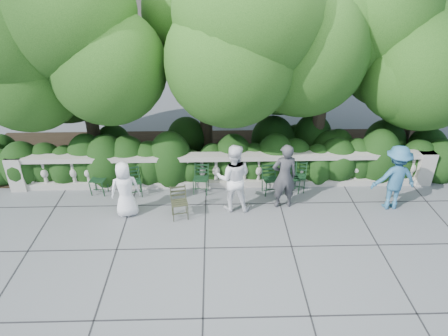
{
  "coord_description": "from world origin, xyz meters",
  "views": [
    {
      "loc": [
        -0.25,
        -8.17,
        5.92
      ],
      "look_at": [
        0.0,
        1.0,
        1.0
      ],
      "focal_mm": 32.0,
      "sensor_mm": 36.0,
      "label": 1
    }
  ],
  "objects_px": {
    "chair_weathered": "(181,221)",
    "person_casual_man": "(233,178)",
    "chair_b": "(98,196)",
    "person_woman_grey": "(284,176)",
    "chair_c": "(271,196)",
    "chair_f": "(297,193)",
    "person_businessman": "(125,189)",
    "chair_e": "(292,195)",
    "person_older_blue": "(395,178)",
    "chair_d": "(200,195)",
    "chair_a": "(136,198)"
  },
  "relations": [
    {
      "from": "chair_b",
      "to": "person_woman_grey",
      "type": "xyz_separation_m",
      "value": [
        5.03,
        -0.61,
        0.9
      ]
    },
    {
      "from": "chair_a",
      "to": "chair_weathered",
      "type": "height_order",
      "value": "same"
    },
    {
      "from": "chair_weathered",
      "to": "person_older_blue",
      "type": "bearing_deg",
      "value": -5.93
    },
    {
      "from": "chair_b",
      "to": "chair_c",
      "type": "height_order",
      "value": "same"
    },
    {
      "from": "chair_f",
      "to": "person_casual_man",
      "type": "relative_size",
      "value": 0.46
    },
    {
      "from": "person_woman_grey",
      "to": "person_casual_man",
      "type": "relative_size",
      "value": 0.98
    },
    {
      "from": "chair_a",
      "to": "chair_b",
      "type": "xyz_separation_m",
      "value": [
        -1.06,
        0.15,
        0.0
      ]
    },
    {
      "from": "chair_f",
      "to": "person_businessman",
      "type": "xyz_separation_m",
      "value": [
        -4.56,
        -0.93,
        0.74
      ]
    },
    {
      "from": "chair_d",
      "to": "person_businessman",
      "type": "relative_size",
      "value": 0.56
    },
    {
      "from": "chair_e",
      "to": "person_casual_man",
      "type": "height_order",
      "value": "person_casual_man"
    },
    {
      "from": "person_businessman",
      "to": "chair_a",
      "type": "bearing_deg",
      "value": -107.07
    },
    {
      "from": "chair_f",
      "to": "chair_e",
      "type": "bearing_deg",
      "value": -131.83
    },
    {
      "from": "chair_c",
      "to": "chair_f",
      "type": "xyz_separation_m",
      "value": [
        0.74,
        0.16,
        0.0
      ]
    },
    {
      "from": "chair_b",
      "to": "person_woman_grey",
      "type": "bearing_deg",
      "value": 0.83
    },
    {
      "from": "chair_c",
      "to": "chair_weathered",
      "type": "distance_m",
      "value": 2.67
    },
    {
      "from": "chair_d",
      "to": "person_older_blue",
      "type": "relative_size",
      "value": 0.48
    },
    {
      "from": "chair_a",
      "to": "person_businessman",
      "type": "xyz_separation_m",
      "value": [
        -0.06,
        -0.74,
        0.74
      ]
    },
    {
      "from": "chair_b",
      "to": "chair_weathered",
      "type": "bearing_deg",
      "value": -19.52
    },
    {
      "from": "chair_b",
      "to": "person_woman_grey",
      "type": "height_order",
      "value": "person_woman_grey"
    },
    {
      "from": "chair_c",
      "to": "person_woman_grey",
      "type": "xyz_separation_m",
      "value": [
        0.22,
        -0.49,
        0.9
      ]
    },
    {
      "from": "chair_f",
      "to": "person_older_blue",
      "type": "relative_size",
      "value": 0.48
    },
    {
      "from": "person_woman_grey",
      "to": "person_casual_man",
      "type": "bearing_deg",
      "value": -2.92
    },
    {
      "from": "chair_a",
      "to": "person_older_blue",
      "type": "distance_m",
      "value": 6.87
    },
    {
      "from": "chair_c",
      "to": "chair_e",
      "type": "bearing_deg",
      "value": -6.31
    },
    {
      "from": "chair_a",
      "to": "person_casual_man",
      "type": "height_order",
      "value": "person_casual_man"
    },
    {
      "from": "person_woman_grey",
      "to": "chair_weathered",
      "type": "bearing_deg",
      "value": 6.58
    },
    {
      "from": "chair_d",
      "to": "person_woman_grey",
      "type": "relative_size",
      "value": 0.47
    },
    {
      "from": "chair_b",
      "to": "person_businessman",
      "type": "relative_size",
      "value": 0.56
    },
    {
      "from": "chair_d",
      "to": "chair_f",
      "type": "bearing_deg",
      "value": 8.72
    },
    {
      "from": "chair_d",
      "to": "person_woman_grey",
      "type": "height_order",
      "value": "person_woman_grey"
    },
    {
      "from": "chair_a",
      "to": "person_older_blue",
      "type": "relative_size",
      "value": 0.48
    },
    {
      "from": "person_older_blue",
      "to": "chair_d",
      "type": "bearing_deg",
      "value": -11.33
    },
    {
      "from": "chair_a",
      "to": "chair_e",
      "type": "bearing_deg",
      "value": -15.32
    },
    {
      "from": "chair_b",
      "to": "chair_d",
      "type": "distance_m",
      "value": 2.83
    },
    {
      "from": "chair_weathered",
      "to": "person_older_blue",
      "type": "distance_m",
      "value": 5.57
    },
    {
      "from": "chair_b",
      "to": "chair_e",
      "type": "bearing_deg",
      "value": 7.01
    },
    {
      "from": "chair_c",
      "to": "person_older_blue",
      "type": "xyz_separation_m",
      "value": [
        3.04,
        -0.62,
        0.88
      ]
    },
    {
      "from": "chair_a",
      "to": "chair_f",
      "type": "height_order",
      "value": "same"
    },
    {
      "from": "person_casual_man",
      "to": "person_woman_grey",
      "type": "bearing_deg",
      "value": -172.67
    },
    {
      "from": "chair_a",
      "to": "chair_c",
      "type": "bearing_deg",
      "value": -15.91
    },
    {
      "from": "chair_c",
      "to": "chair_d",
      "type": "height_order",
      "value": "same"
    },
    {
      "from": "chair_f",
      "to": "chair_weathered",
      "type": "relative_size",
      "value": 1.0
    },
    {
      "from": "chair_d",
      "to": "person_businessman",
      "type": "xyz_separation_m",
      "value": [
        -1.84,
        -0.86,
        0.74
      ]
    },
    {
      "from": "chair_f",
      "to": "chair_b",
      "type": "bearing_deg",
      "value": -164.19
    },
    {
      "from": "chair_c",
      "to": "person_older_blue",
      "type": "height_order",
      "value": "person_older_blue"
    },
    {
      "from": "chair_e",
      "to": "person_woman_grey",
      "type": "xyz_separation_m",
      "value": [
        -0.36,
        -0.54,
        0.9
      ]
    },
    {
      "from": "chair_weathered",
      "to": "person_casual_man",
      "type": "xyz_separation_m",
      "value": [
        1.34,
        0.53,
        0.91
      ]
    },
    {
      "from": "chair_d",
      "to": "person_businessman",
      "type": "height_order",
      "value": "person_businessman"
    },
    {
      "from": "chair_b",
      "to": "chair_c",
      "type": "bearing_deg",
      "value": 6.34
    },
    {
      "from": "chair_d",
      "to": "chair_e",
      "type": "height_order",
      "value": "same"
    }
  ]
}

